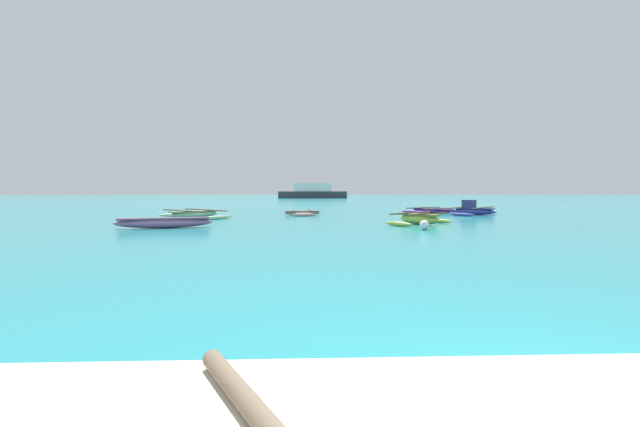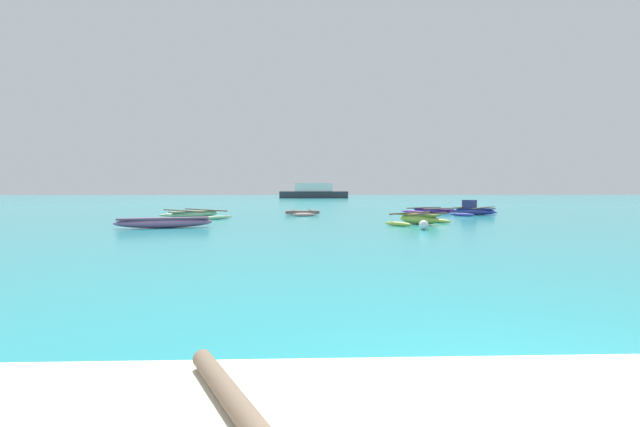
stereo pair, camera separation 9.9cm
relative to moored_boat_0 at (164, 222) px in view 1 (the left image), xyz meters
name	(u,v)px [view 1 (the left image)]	position (x,y,z in m)	size (l,w,h in m)	color
ground_plane	(595,427)	(8.03, -15.72, -0.25)	(240.00, 240.00, 0.00)	teal
moored_boat_0	(164,222)	(0.00, 0.00, 0.00)	(4.05, 1.47, 0.45)	#A16798
moored_boat_1	(194,214)	(-0.39, 6.62, -0.03)	(4.77, 4.65, 0.47)	#ACD29B
moored_boat_2	(473,210)	(17.03, 8.84, 0.08)	(3.93, 4.01, 0.97)	#3B3FA3
moored_boat_3	(419,219)	(11.48, 1.48, 0.01)	(3.49, 3.19, 0.55)	#B1BF49
moored_boat_4	(302,213)	(5.90, 9.11, -0.09)	(2.42, 3.20, 0.34)	#D89C8F
moored_boat_5	(432,210)	(15.08, 11.34, -0.08)	(4.35, 4.02, 0.36)	#652A98
mooring_buoy_0	(424,225)	(10.96, -1.20, -0.05)	(0.40, 0.40, 0.40)	white
driftwood_0	(244,398)	(5.57, -15.61, -0.05)	(0.90, 1.52, 0.16)	#75604C
distant_ferry	(313,192)	(7.65, 60.93, 0.88)	(12.60, 2.77, 2.77)	#2D333D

